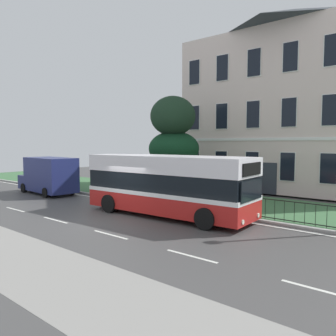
# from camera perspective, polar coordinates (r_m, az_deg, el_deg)

# --- Properties ---
(ground_plane) EXTENTS (60.00, 56.00, 0.18)m
(ground_plane) POSITION_cam_1_polar(r_m,az_deg,el_deg) (17.37, -6.32, -8.04)
(ground_plane) COLOR #474645
(georgian_townhouse) EXTENTS (15.59, 9.10, 13.90)m
(georgian_townhouse) POSITION_cam_1_polar(r_m,az_deg,el_deg) (28.54, 20.67, 10.91)
(georgian_townhouse) COLOR beige
(georgian_townhouse) RESTS_ON ground_plane
(iron_verge_railing) EXTENTS (19.41, 0.04, 0.97)m
(iron_verge_railing) POSITION_cam_1_polar(r_m,az_deg,el_deg) (17.82, 7.57, -5.65)
(iron_verge_railing) COLOR black
(iron_verge_railing) RESTS_ON ground_plane
(evergreen_tree) EXTENTS (4.26, 4.26, 7.37)m
(evergreen_tree) POSITION_cam_1_polar(r_m,az_deg,el_deg) (23.69, 0.97, 2.14)
(evergreen_tree) COLOR #423328
(evergreen_tree) RESTS_ON ground_plane
(single_decker_bus) EXTENTS (9.08, 3.01, 3.06)m
(single_decker_bus) POSITION_cam_1_polar(r_m,az_deg,el_deg) (16.83, -0.11, -2.81)
(single_decker_bus) COLOR red
(single_decker_bus) RESTS_ON ground_plane
(white_panel_van) EXTENTS (5.54, 2.51, 2.64)m
(white_panel_van) POSITION_cam_1_polar(r_m,az_deg,el_deg) (25.65, -19.67, -1.19)
(white_panel_van) COLOR navy
(white_panel_van) RESTS_ON ground_plane
(litter_bin) EXTENTS (0.46, 0.46, 1.20)m
(litter_bin) POSITION_cam_1_polar(r_m,az_deg,el_deg) (18.08, 10.34, -5.22)
(litter_bin) COLOR #4C4742
(litter_bin) RESTS_ON ground_plane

